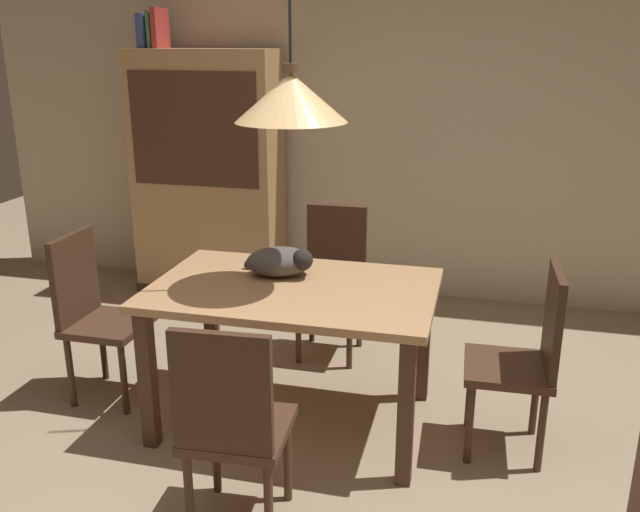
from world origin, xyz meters
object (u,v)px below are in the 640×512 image
at_px(book_red_tall, 160,28).
at_px(pendant_lamp, 291,97).
at_px(chair_near_front, 232,422).
at_px(hutch_bookcase, 208,180).
at_px(dining_table, 294,305).
at_px(chair_right_side, 526,354).
at_px(book_green_slim, 154,30).
at_px(chair_left_side, 95,310).
at_px(chair_far_back, 333,274).
at_px(book_blue_wide, 147,31).
at_px(cat_sleeping, 281,261).

bearing_deg(book_red_tall, pendant_lamp, -49.14).
bearing_deg(chair_near_front, hutch_bookcase, 114.39).
distance_m(dining_table, chair_right_side, 1.14).
relative_size(chair_near_front, chair_right_side, 1.00).
distance_m(book_green_slim, book_red_tall, 0.05).
xyz_separation_m(dining_table, pendant_lamp, (-0.00, 0.00, 1.01)).
bearing_deg(pendant_lamp, chair_near_front, -89.68).
distance_m(chair_left_side, chair_right_side, 2.26).
height_order(chair_far_back, book_blue_wide, book_blue_wide).
relative_size(dining_table, chair_far_back, 1.51).
xyz_separation_m(chair_right_side, book_red_tall, (-2.62, 1.72, 1.48)).
height_order(chair_near_front, book_red_tall, book_red_tall).
xyz_separation_m(chair_near_front, pendant_lamp, (-0.00, 0.88, 1.15)).
xyz_separation_m(dining_table, book_blue_wide, (-1.60, 1.72, 1.32)).
distance_m(chair_near_front, chair_right_side, 1.43).
relative_size(cat_sleeping, hutch_bookcase, 0.22).
distance_m(dining_table, chair_far_back, 0.89).
xyz_separation_m(dining_table, book_green_slim, (-1.54, 1.72, 1.33)).
bearing_deg(cat_sleeping, chair_near_front, -83.99).
bearing_deg(chair_near_front, cat_sleeping, 96.01).
relative_size(chair_near_front, pendant_lamp, 0.72).
height_order(hutch_bookcase, book_blue_wide, book_blue_wide).
xyz_separation_m(chair_left_side, chair_far_back, (1.13, 0.88, 0.00)).
height_order(chair_near_front, chair_left_side, same).
distance_m(book_blue_wide, book_red_tall, 0.11).
xyz_separation_m(chair_left_side, book_red_tall, (-0.36, 1.72, 1.48)).
distance_m(dining_table, book_red_tall, 2.64).
height_order(cat_sleeping, pendant_lamp, pendant_lamp).
height_order(dining_table, cat_sleeping, cat_sleeping).
bearing_deg(chair_far_back, pendant_lamp, -90.02).
bearing_deg(hutch_bookcase, dining_table, -55.70).
relative_size(chair_near_front, cat_sleeping, 2.29).
height_order(hutch_bookcase, book_red_tall, book_red_tall).
bearing_deg(cat_sleeping, chair_right_side, -6.11).
xyz_separation_m(chair_near_front, cat_sleeping, (-0.11, 1.01, 0.32)).
bearing_deg(pendant_lamp, book_red_tall, 130.86).
bearing_deg(book_green_slim, book_red_tall, 0.00).
bearing_deg(chair_right_side, book_red_tall, 146.70).
bearing_deg(pendant_lamp, chair_left_side, 179.97).
relative_size(pendant_lamp, hutch_bookcase, 0.70).
distance_m(cat_sleeping, book_green_slim, 2.43).
xyz_separation_m(chair_left_side, book_blue_wide, (-0.47, 1.72, 1.46)).
distance_m(dining_table, book_green_slim, 2.66).
distance_m(chair_left_side, book_red_tall, 2.30).
xyz_separation_m(chair_left_side, hutch_bookcase, (-0.04, 1.72, 0.38)).
distance_m(dining_table, cat_sleeping, 0.24).
height_order(chair_left_side, cat_sleeping, chair_left_side).
bearing_deg(book_green_slim, chair_near_front, -59.31).
height_order(chair_near_front, hutch_bookcase, hutch_bookcase).
height_order(chair_near_front, chair_far_back, same).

